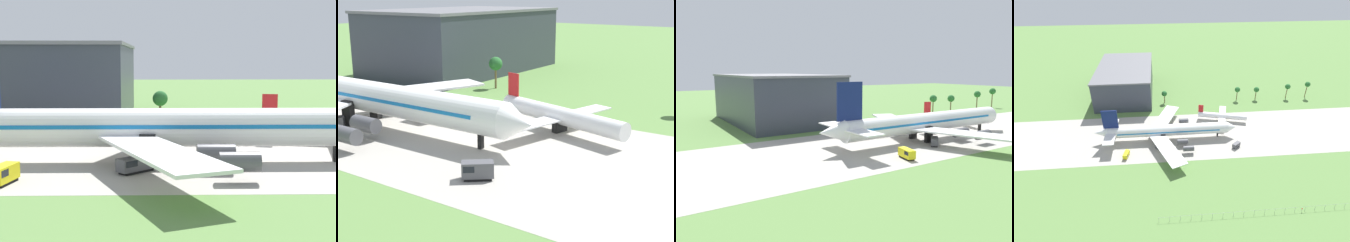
# 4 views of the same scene
# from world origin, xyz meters

# --- Properties ---
(ground_plane) EXTENTS (600.00, 600.00, 0.00)m
(ground_plane) POSITION_xyz_m (0.00, 0.00, 0.00)
(ground_plane) COLOR #5B8442
(taxiway_strip) EXTENTS (320.00, 44.00, 0.02)m
(taxiway_strip) POSITION_xyz_m (0.00, 0.00, 0.01)
(taxiway_strip) COLOR #A8A399
(taxiway_strip) RESTS_ON ground_plane
(jet_airliner) EXTENTS (75.07, 58.56, 18.69)m
(jet_airliner) POSITION_xyz_m (-35.02, -2.69, 5.46)
(jet_airliner) COLOR white
(jet_airliner) RESTS_ON ground_plane
(regional_aircraft) EXTENTS (28.42, 25.83, 9.31)m
(regional_aircraft) POSITION_xyz_m (-1.38, 13.33, 3.07)
(regional_aircraft) COLOR white
(regional_aircraft) RESTS_ON ground_plane
(baggage_tug) EXTENTS (5.74, 5.58, 2.26)m
(baggage_tug) POSITION_xyz_m (-38.51, -9.87, 1.23)
(baggage_tug) COLOR black
(baggage_tug) RESTS_ON ground_plane
(fuel_truck) EXTENTS (3.05, 5.50, 2.51)m
(fuel_truck) POSITION_xyz_m (-55.28, -16.29, 1.35)
(fuel_truck) COLOR black
(fuel_truck) RESTS_ON ground_plane
(catering_van) EXTENTS (4.69, 4.33, 2.59)m
(catering_van) POSITION_xyz_m (0.19, -13.47, 1.39)
(catering_van) COLOR black
(catering_van) RESTS_ON ground_plane
(perimeter_fence) EXTENTS (80.10, 0.10, 2.10)m
(perimeter_fence) POSITION_xyz_m (0.00, -55.00, 1.45)
(perimeter_fence) COLOR gray
(perimeter_fence) RESTS_ON ground_plane
(no_stopping_sign) EXTENTS (0.44, 0.08, 1.68)m
(no_stopping_sign) POSITION_xyz_m (14.50, -55.31, 1.05)
(no_stopping_sign) COLOR gray
(no_stopping_sign) RESTS_ON ground_plane
(terminal_building) EXTENTS (36.72, 61.20, 19.79)m
(terminal_building) POSITION_xyz_m (-61.13, 58.05, 9.91)
(terminal_building) COLOR #333842
(terminal_building) RESTS_ON ground_plane
(palm_tree_row) EXTENTS (102.23, 3.60, 11.26)m
(palm_tree_row) POSITION_xyz_m (24.64, 39.65, 7.59)
(palm_tree_row) COLOR brown
(palm_tree_row) RESTS_ON ground_plane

